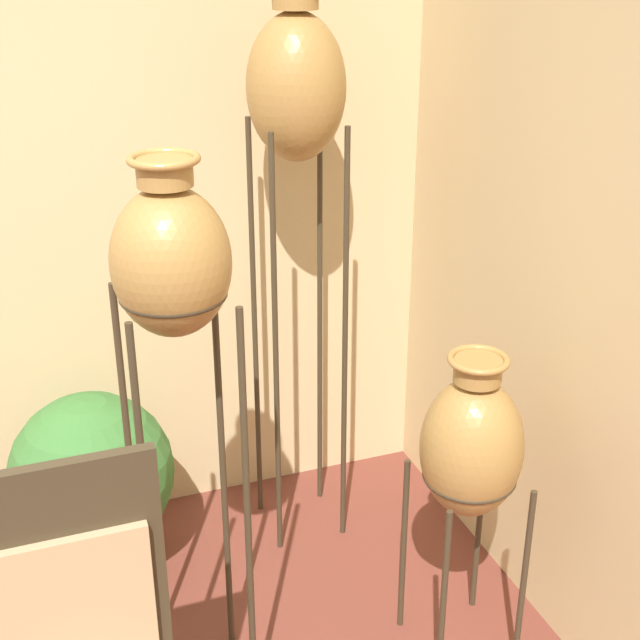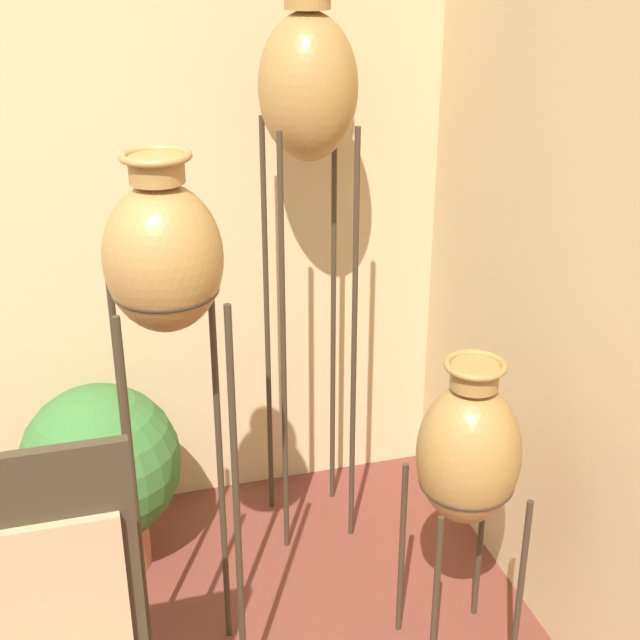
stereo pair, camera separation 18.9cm
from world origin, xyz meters
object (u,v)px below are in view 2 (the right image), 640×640
(vase_stand_medium, at_px, (164,269))
(vase_stand_short, at_px, (468,454))
(potted_plant, at_px, (101,471))
(vase_stand_tall, at_px, (308,97))

(vase_stand_medium, bearing_deg, vase_stand_short, -9.04)
(potted_plant, bearing_deg, vase_stand_tall, 4.12)
(vase_stand_tall, xyz_separation_m, potted_plant, (-0.79, -0.06, -1.27))
(vase_stand_tall, xyz_separation_m, vase_stand_short, (0.27, -0.81, -0.92))
(vase_stand_tall, height_order, vase_stand_medium, vase_stand_tall)
(vase_stand_medium, bearing_deg, potted_plant, 109.47)
(vase_stand_tall, distance_m, vase_stand_medium, 0.93)
(vase_stand_short, relative_size, potted_plant, 1.46)
(vase_stand_tall, distance_m, potted_plant, 1.49)
(vase_stand_short, distance_m, potted_plant, 1.34)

